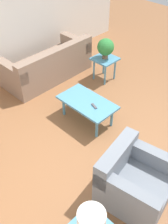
% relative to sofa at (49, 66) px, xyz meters
% --- Properties ---
extents(ground_plane, '(14.00, 14.00, 0.00)m').
position_rel_sofa_xyz_m(ground_plane, '(-2.21, 0.55, -0.31)').
color(ground_plane, '#8E5B38').
extents(sofa, '(0.93, 2.08, 0.82)m').
position_rel_sofa_xyz_m(sofa, '(0.00, 0.00, 0.00)').
color(sofa, gray).
rests_on(sofa, ground_plane).
extents(armchair, '(1.03, 1.02, 0.80)m').
position_rel_sofa_xyz_m(armchair, '(-3.28, 1.18, 0.01)').
color(armchair, slate).
rests_on(armchair, ground_plane).
extents(coffee_table, '(1.07, 0.61, 0.44)m').
position_rel_sofa_xyz_m(coffee_table, '(-1.69, 0.46, 0.09)').
color(coffee_table, teal).
rests_on(coffee_table, ground_plane).
extents(side_table_plant, '(0.51, 0.51, 0.54)m').
position_rel_sofa_xyz_m(side_table_plant, '(-0.96, -0.86, 0.15)').
color(side_table_plant, teal).
rests_on(side_table_plant, ground_plane).
extents(potted_plant, '(0.37, 0.37, 0.45)m').
position_rel_sofa_xyz_m(potted_plant, '(-0.96, -0.86, 0.50)').
color(potted_plant, brown).
rests_on(potted_plant, side_table_plant).
extents(table_lamp, '(0.30, 0.30, 0.39)m').
position_rel_sofa_xyz_m(table_lamp, '(-3.43, 2.19, 0.49)').
color(table_lamp, '#997F4C').
rests_on(table_lamp, side_table_lamp).
extents(remote_control, '(0.16, 0.09, 0.02)m').
position_rel_sofa_xyz_m(remote_control, '(-1.88, 0.48, 0.15)').
color(remote_control, '#4C4C51').
rests_on(remote_control, coffee_table).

